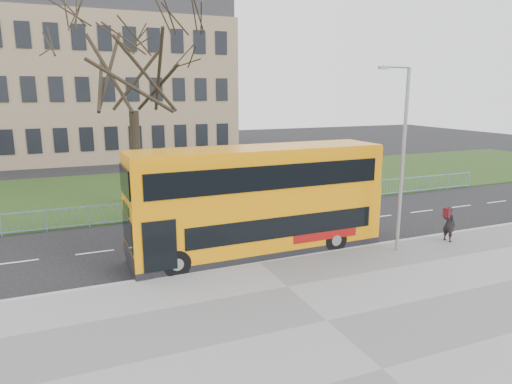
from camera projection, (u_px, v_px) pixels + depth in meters
ground at (245, 252)px, 19.72m from camera, size 120.00×120.00×0.00m
pavement at (327, 322)px, 13.62m from camera, size 80.00×10.50×0.12m
kerb at (259, 263)px, 18.30m from camera, size 80.00×0.20×0.14m
grass_verge at (173, 188)px, 32.60m from camera, size 80.00×15.40×0.08m
guard_railing at (202, 206)px, 25.55m from camera, size 40.00×0.12×1.10m
bare_tree at (133, 92)px, 26.14m from camera, size 9.40×9.40×13.43m
civic_building at (80, 90)px, 47.88m from camera, size 30.00×15.00×14.00m
yellow_bus at (258, 198)px, 19.12m from camera, size 10.80×2.76×4.51m
pedestrian at (449, 224)px, 20.69m from camera, size 0.48×0.65×1.62m
street_lamp at (401, 153)px, 18.66m from camera, size 1.63×0.29×7.67m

